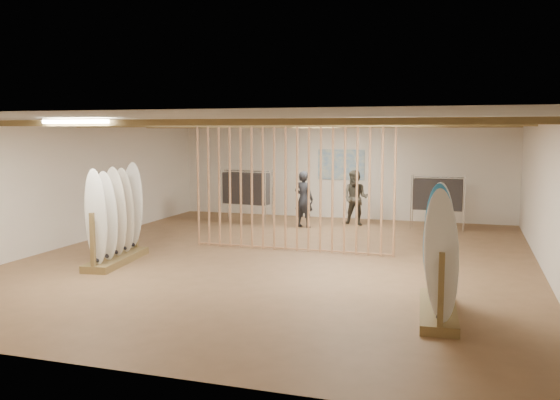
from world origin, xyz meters
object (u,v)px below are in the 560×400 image
(clothing_rack_b, at_px, (438,194))
(shopper_b, at_px, (355,194))
(rack_left, at_px, (116,231))
(shopper_a, at_px, (304,195))
(rack_right, at_px, (439,273))
(clothing_rack_a, at_px, (246,188))

(clothing_rack_b, distance_m, shopper_b, 2.20)
(rack_left, distance_m, shopper_a, 5.86)
(rack_left, bearing_deg, shopper_b, 51.95)
(clothing_rack_b, relative_size, shopper_b, 0.83)
(rack_right, xyz_separation_m, clothing_rack_b, (-0.40, 7.60, 0.32))
(clothing_rack_a, relative_size, shopper_a, 0.89)
(clothing_rack_b, distance_m, shopper_a, 3.54)
(shopper_b, bearing_deg, shopper_a, -141.47)
(rack_right, bearing_deg, clothing_rack_a, 124.25)
(clothing_rack_a, bearing_deg, shopper_a, 6.71)
(rack_right, height_order, shopper_a, rack_right)
(rack_right, height_order, clothing_rack_b, rack_right)
(clothing_rack_a, relative_size, shopper_b, 0.89)
(rack_left, relative_size, clothing_rack_b, 1.40)
(rack_right, distance_m, shopper_a, 7.92)
(clothing_rack_a, height_order, shopper_b, shopper_b)
(rack_left, distance_m, clothing_rack_a, 5.49)
(clothing_rack_b, height_order, shopper_a, shopper_a)
(rack_left, relative_size, shopper_a, 1.16)
(rack_right, relative_size, shopper_b, 1.12)
(rack_left, bearing_deg, shopper_a, 58.93)
(rack_right, bearing_deg, rack_left, 161.75)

